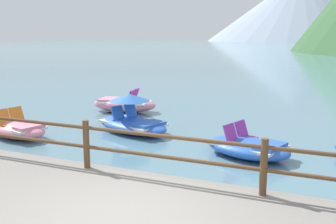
{
  "coord_description": "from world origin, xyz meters",
  "views": [
    {
      "loc": [
        2.71,
        -4.7,
        3.01
      ],
      "look_at": [
        -1.46,
        5.0,
        0.9
      ],
      "focal_mm": 42.84,
      "sensor_mm": 36.0,
      "label": 1
    }
  ],
  "objects_px": {
    "pedal_boat_1": "(248,147)",
    "pedal_boat_4": "(17,129)",
    "pedal_boat_2": "(132,120)",
    "pedal_boat_0": "(124,104)"
  },
  "relations": [
    {
      "from": "pedal_boat_1",
      "to": "pedal_boat_2",
      "type": "xyz_separation_m",
      "value": [
        -3.76,
        1.04,
        0.13
      ]
    },
    {
      "from": "pedal_boat_2",
      "to": "pedal_boat_1",
      "type": "bearing_deg",
      "value": -15.41
    },
    {
      "from": "pedal_boat_0",
      "to": "pedal_boat_2",
      "type": "height_order",
      "value": "pedal_boat_2"
    },
    {
      "from": "pedal_boat_0",
      "to": "pedal_boat_1",
      "type": "distance_m",
      "value": 6.73
    },
    {
      "from": "pedal_boat_1",
      "to": "pedal_boat_4",
      "type": "distance_m",
      "value": 6.6
    },
    {
      "from": "pedal_boat_0",
      "to": "pedal_boat_2",
      "type": "distance_m",
      "value": 3.27
    },
    {
      "from": "pedal_boat_1",
      "to": "pedal_boat_4",
      "type": "xyz_separation_m",
      "value": [
        -6.54,
        -0.82,
        0.01
      ]
    },
    {
      "from": "pedal_boat_1",
      "to": "pedal_boat_0",
      "type": "bearing_deg",
      "value": 146.1
    },
    {
      "from": "pedal_boat_1",
      "to": "pedal_boat_4",
      "type": "bearing_deg",
      "value": -172.87
    },
    {
      "from": "pedal_boat_0",
      "to": "pedal_boat_4",
      "type": "distance_m",
      "value": 4.67
    }
  ]
}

